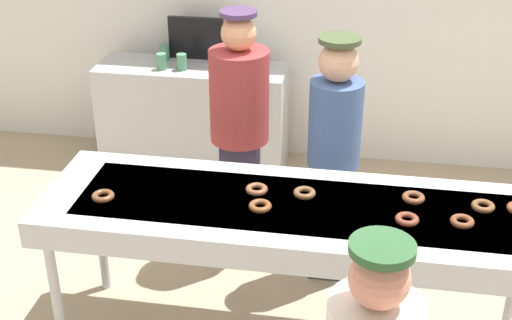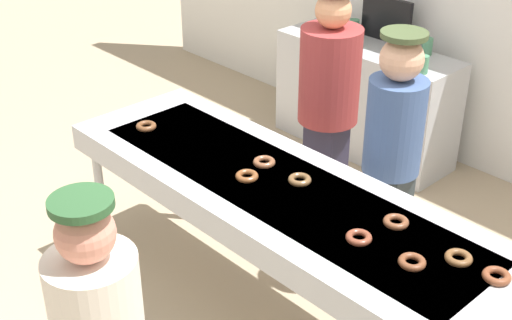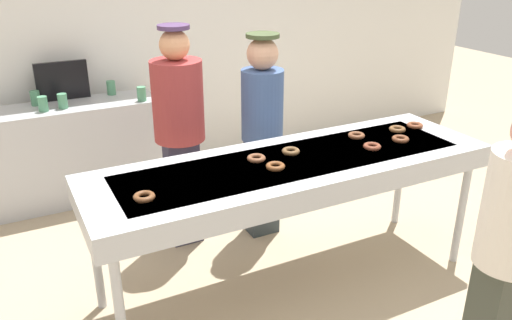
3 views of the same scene
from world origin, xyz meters
The scene contains 19 objects.
fryer_conveyor centered at (0.00, 0.00, 0.86)m, with size 2.69×0.82×0.94m.
chocolate_donut_0 centered at (0.96, 0.12, 0.96)m, with size 0.12×0.12×0.03m, color brown.
chocolate_donut_1 centered at (0.57, -0.08, 0.96)m, with size 0.12×0.12×0.03m, color brown.
chocolate_donut_2 centered at (-0.22, 0.09, 0.96)m, with size 0.12×0.12×0.03m, color brown.
chocolate_donut_3 centered at (-0.17, -0.07, 0.96)m, with size 0.12×0.12×0.03m, color brown.
chocolate_donut_4 centered at (0.84, -0.05, 0.96)m, with size 0.12×0.12×0.03m, color brown.
chocolate_donut_5 centered at (1.14, 0.12, 0.96)m, with size 0.12×0.12×0.03m, color brown.
chocolate_donut_6 centered at (0.04, 0.10, 0.96)m, with size 0.12×0.12×0.03m, color brown.
chocolate_donut_7 centered at (-1.01, -0.11, 0.96)m, with size 0.12×0.12×0.03m, color brown.
chocolate_donut_8 centered at (0.61, 0.15, 0.96)m, with size 0.12×0.12×0.03m, color brown.
worker_baker centered at (0.15, 0.72, 0.92)m, with size 0.32×0.32×1.63m.
worker_assistant centered at (-0.46, 0.88, 0.99)m, with size 0.38×0.38×1.71m.
prep_counter centered at (-1.08, 2.06, 0.45)m, with size 1.53×0.50×0.90m, color #B7BABF.
paper_cup_0 centered at (-0.66, 2.23, 0.97)m, with size 0.08×0.08×0.13m, color #4C8C66.
paper_cup_1 centered at (-0.46, 1.89, 0.97)m, with size 0.08×0.08×0.13m, color #4C8C66.
paper_cup_2 centered at (-1.29, 1.96, 0.97)m, with size 0.08×0.08×0.13m, color #4C8C66.
paper_cup_3 centered at (-1.13, 1.98, 0.97)m, with size 0.08×0.08×0.13m, color #4C8C66.
paper_cup_4 centered at (-1.33, 2.18, 0.97)m, with size 0.08×0.08×0.13m, color #4C8C66.
menu_display centered at (-1.08, 2.26, 1.07)m, with size 0.46×0.04×0.35m, color black.
Camera 2 is at (2.13, -2.18, 2.78)m, focal length 49.30 mm.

